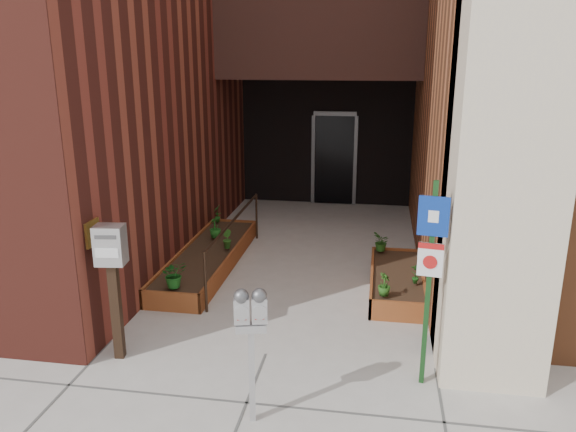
% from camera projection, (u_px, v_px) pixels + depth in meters
% --- Properties ---
extents(ground, '(80.00, 80.00, 0.00)m').
position_uv_depth(ground, '(266.00, 354.00, 6.78)').
color(ground, '#9E9991').
rests_on(ground, ground).
extents(planter_left, '(0.90, 3.60, 0.30)m').
position_uv_depth(planter_left, '(208.00, 259.00, 9.54)').
color(planter_left, brown).
rests_on(planter_left, ground).
extents(planter_right, '(0.80, 2.20, 0.30)m').
position_uv_depth(planter_right, '(397.00, 282.00, 8.58)').
color(planter_right, brown).
rests_on(planter_right, ground).
extents(handrail, '(0.04, 3.34, 0.90)m').
position_uv_depth(handrail, '(235.00, 227.00, 9.25)').
color(handrail, black).
rests_on(handrail, ground).
extents(parking_meter, '(0.33, 0.18, 1.41)m').
position_uv_depth(parking_meter, '(251.00, 320.00, 5.27)').
color(parking_meter, '#AEAEB1').
rests_on(parking_meter, ground).
extents(sign_post, '(0.31, 0.10, 2.28)m').
position_uv_depth(sign_post, '(430.00, 264.00, 5.80)').
color(sign_post, '#153C17').
rests_on(sign_post, ground).
extents(payment_dropbox, '(0.35, 0.28, 1.65)m').
position_uv_depth(payment_dropbox, '(112.00, 264.00, 6.39)').
color(payment_dropbox, black).
rests_on(payment_dropbox, ground).
extents(shrub_left_a, '(0.49, 0.49, 0.39)m').
position_uv_depth(shrub_left_a, '(174.00, 274.00, 7.92)').
color(shrub_left_a, '#185618').
rests_on(shrub_left_a, planter_left).
extents(shrub_left_b, '(0.25, 0.25, 0.32)m').
position_uv_depth(shrub_left_b, '(227.00, 239.00, 9.54)').
color(shrub_left_b, '#265719').
rests_on(shrub_left_b, planter_left).
extents(shrub_left_c, '(0.29, 0.29, 0.38)m').
position_uv_depth(shrub_left_c, '(215.00, 227.00, 10.07)').
color(shrub_left_c, '#1C5F1B').
rests_on(shrub_left_c, planter_left).
extents(shrub_left_d, '(0.21, 0.21, 0.36)m').
position_uv_depth(shrub_left_d, '(217.00, 213.00, 11.01)').
color(shrub_left_d, '#1F601B').
rests_on(shrub_left_d, planter_left).
extents(shrub_right_a, '(0.22, 0.22, 0.32)m').
position_uv_depth(shrub_right_a, '(384.00, 284.00, 7.67)').
color(shrub_right_a, '#235217').
rests_on(shrub_right_a, planter_right).
extents(shrub_right_b, '(0.18, 0.18, 0.30)m').
position_uv_depth(shrub_right_b, '(416.00, 274.00, 8.07)').
color(shrub_right_b, '#1A5518').
rests_on(shrub_right_b, planter_right).
extents(shrub_right_c, '(0.31, 0.31, 0.33)m').
position_uv_depth(shrub_right_c, '(381.00, 242.00, 9.38)').
color(shrub_right_c, '#225317').
rests_on(shrub_right_c, planter_right).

